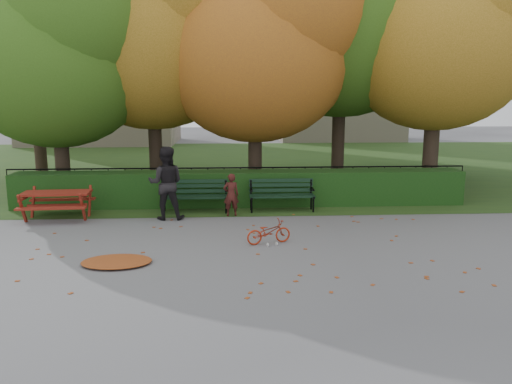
{
  "coord_description": "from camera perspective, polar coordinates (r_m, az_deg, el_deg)",
  "views": [
    {
      "loc": [
        -0.4,
        -9.86,
        3.09
      ],
      "look_at": [
        0.24,
        1.24,
        1.0
      ],
      "focal_mm": 35.0,
      "sensor_mm": 36.0,
      "label": 1
    }
  ],
  "objects": [
    {
      "name": "tree_e",
      "position": [
        17.21,
        21.36,
        16.6
      ],
      "size": [
        6.09,
        5.8,
        8.16
      ],
      "color": "black",
      "rests_on": "ground"
    },
    {
      "name": "building_right",
      "position": [
        38.89,
        9.48,
        14.8
      ],
      "size": [
        9.0,
        6.0,
        12.0
      ],
      "primitive_type": "cube",
      "color": "#BFAE93",
      "rests_on": "ground"
    },
    {
      "name": "bicycle",
      "position": [
        10.78,
        1.46,
        -4.58
      ],
      "size": [
        1.05,
        0.62,
        0.52
      ],
      "primitive_type": "imported",
      "rotation": [
        0.0,
        0.0,
        1.86
      ],
      "color": "#A5270F",
      "rests_on": "ground"
    },
    {
      "name": "iron_fence",
      "position": [
        15.38,
        -1.78,
        1.08
      ],
      "size": [
        14.0,
        0.04,
        1.02
      ],
      "color": "black",
      "rests_on": "ground"
    },
    {
      "name": "building_left",
      "position": [
        37.14,
        -17.47,
        17.0
      ],
      "size": [
        10.0,
        7.0,
        15.0
      ],
      "primitive_type": "cube",
      "color": "#BFAE93",
      "rests_on": "ground"
    },
    {
      "name": "leaf_pile",
      "position": [
        9.91,
        -15.64,
        -7.65
      ],
      "size": [
        1.59,
        1.38,
        0.09
      ],
      "primitive_type": "ellipsoid",
      "rotation": [
        0.0,
        0.0,
        0.4
      ],
      "color": "maroon",
      "rests_on": "ground"
    },
    {
      "name": "bench_right",
      "position": [
        13.88,
        2.94,
        -0.04
      ],
      "size": [
        1.8,
        0.57,
        0.88
      ],
      "color": "black",
      "rests_on": "ground"
    },
    {
      "name": "ground",
      "position": [
        10.34,
        -0.95,
        -6.74
      ],
      "size": [
        90.0,
        90.0,
        0.0
      ],
      "primitive_type": "plane",
      "color": "slate",
      "rests_on": "ground"
    },
    {
      "name": "hedge",
      "position": [
        14.6,
        -1.69,
        0.42
      ],
      "size": [
        13.0,
        0.9,
        1.0
      ],
      "primitive_type": "cube",
      "color": "black",
      "rests_on": "ground"
    },
    {
      "name": "tree_b",
      "position": [
        16.89,
        -10.79,
        18.34
      ],
      "size": [
        6.72,
        6.4,
        8.79
      ],
      "color": "black",
      "rests_on": "ground"
    },
    {
      "name": "tree_g",
      "position": [
        21.6,
        21.43,
        16.01
      ],
      "size": [
        6.3,
        6.0,
        8.55
      ],
      "color": "black",
      "rests_on": "ground"
    },
    {
      "name": "tree_a",
      "position": [
        16.22,
        -21.22,
        15.01
      ],
      "size": [
        5.88,
        5.6,
        7.48
      ],
      "color": "black",
      "rests_on": "ground"
    },
    {
      "name": "leaf_scatter",
      "position": [
        10.62,
        -1.02,
        -6.23
      ],
      "size": [
        9.0,
        5.7,
        0.01
      ],
      "primitive_type": null,
      "color": "maroon",
      "rests_on": "ground"
    },
    {
      "name": "tree_c",
      "position": [
        15.96,
        1.19,
        16.88
      ],
      "size": [
        6.3,
        6.0,
        8.0
      ],
      "color": "black",
      "rests_on": "ground"
    },
    {
      "name": "adult",
      "position": [
        13.03,
        -10.25,
        1.0
      ],
      "size": [
        0.92,
        0.72,
        1.89
      ],
      "primitive_type": "imported",
      "rotation": [
        0.0,
        0.0,
        3.14
      ],
      "color": "black",
      "rests_on": "ground"
    },
    {
      "name": "bench_left",
      "position": [
        13.83,
        -6.99,
        -0.14
      ],
      "size": [
        1.8,
        0.57,
        0.88
      ],
      "color": "black",
      "rests_on": "ground"
    },
    {
      "name": "picnic_table",
      "position": [
        13.87,
        -21.81,
        -0.63
      ],
      "size": [
        1.76,
        1.45,
        0.82
      ],
      "rotation": [
        0.0,
        0.0,
        0.06
      ],
      "color": "maroon",
      "rests_on": "ground"
    },
    {
      "name": "tree_d",
      "position": [
        17.85,
        11.27,
        19.77
      ],
      "size": [
        7.14,
        6.8,
        9.58
      ],
      "color": "black",
      "rests_on": "ground"
    },
    {
      "name": "tree_f",
      "position": [
        20.41,
        -23.65,
        17.11
      ],
      "size": [
        6.93,
        6.6,
        9.19
      ],
      "color": "black",
      "rests_on": "ground"
    },
    {
      "name": "child",
      "position": [
        13.23,
        -2.86,
        -0.33
      ],
      "size": [
        0.46,
        0.34,
        1.15
      ],
      "primitive_type": "imported",
      "rotation": [
        0.0,
        0.0,
        3.32
      ],
      "color": "#421815",
      "rests_on": "ground"
    },
    {
      "name": "grass_strip",
      "position": [
        24.06,
        -2.34,
        3.27
      ],
      "size": [
        90.0,
        90.0,
        0.0
      ],
      "primitive_type": "plane",
      "color": "#223D18",
      "rests_on": "ground"
    }
  ]
}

